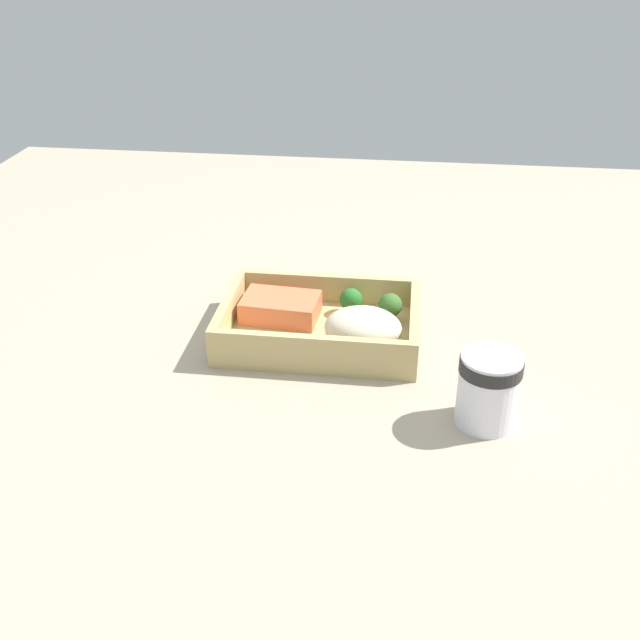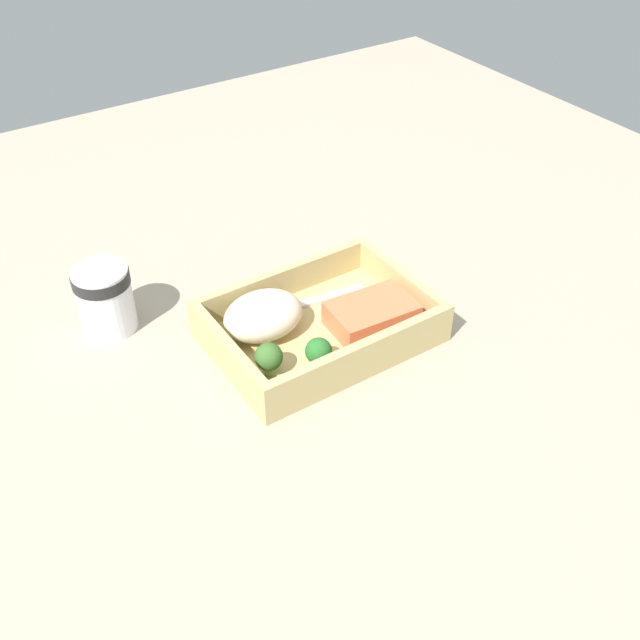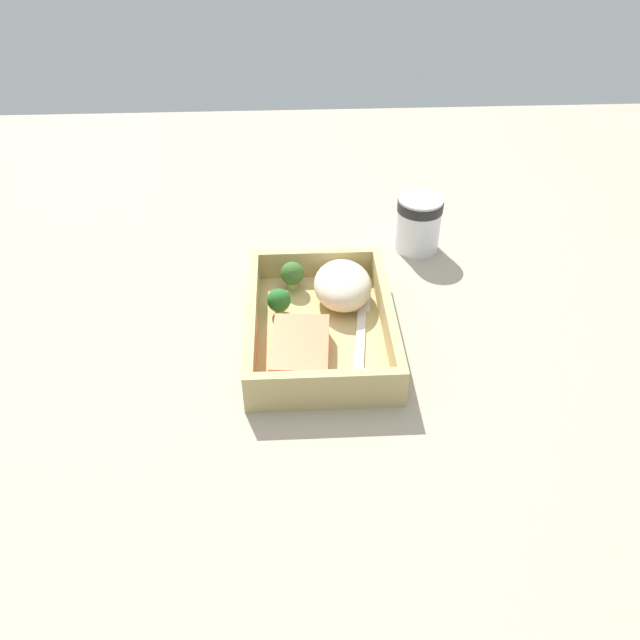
# 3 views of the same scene
# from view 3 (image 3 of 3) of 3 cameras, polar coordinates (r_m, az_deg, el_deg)

# --- Properties ---
(ground_plane) EXTENTS (1.60, 1.60, 0.02)m
(ground_plane) POSITION_cam_3_polar(r_m,az_deg,el_deg) (0.81, 0.00, -2.03)
(ground_plane) COLOR #A1947F
(takeout_tray) EXTENTS (0.26, 0.18, 0.01)m
(takeout_tray) POSITION_cam_3_polar(r_m,az_deg,el_deg) (0.80, 0.00, -1.17)
(takeout_tray) COLOR tan
(takeout_tray) RESTS_ON ground_plane
(tray_rim) EXTENTS (0.26, 0.18, 0.04)m
(tray_rim) POSITION_cam_3_polar(r_m,az_deg,el_deg) (0.78, 0.00, 0.27)
(tray_rim) COLOR tan
(tray_rim) RESTS_ON takeout_tray
(salmon_fillet) EXTENTS (0.11, 0.07, 0.03)m
(salmon_fillet) POSITION_cam_3_polar(r_m,az_deg,el_deg) (0.74, -1.82, -2.80)
(salmon_fillet) COLOR #EB6E45
(salmon_fillet) RESTS_ON takeout_tray
(mashed_potatoes) EXTENTS (0.10, 0.08, 0.05)m
(mashed_potatoes) POSITION_cam_3_polar(r_m,az_deg,el_deg) (0.83, 2.08, 3.20)
(mashed_potatoes) COLOR beige
(mashed_potatoes) RESTS_ON takeout_tray
(broccoli_floret_1) EXTENTS (0.03, 0.03, 0.04)m
(broccoli_floret_1) POSITION_cam_3_polar(r_m,az_deg,el_deg) (0.81, -3.78, 1.77)
(broccoli_floret_1) COLOR #7EA562
(broccoli_floret_1) RESTS_ON takeout_tray
(broccoli_floret_2) EXTENTS (0.03, 0.03, 0.04)m
(broccoli_floret_2) POSITION_cam_3_polar(r_m,az_deg,el_deg) (0.85, -2.56, 4.21)
(broccoli_floret_2) COLOR #8BAD5B
(broccoli_floret_2) RESTS_ON takeout_tray
(fork) EXTENTS (0.16, 0.04, 0.00)m
(fork) POSITION_cam_3_polar(r_m,az_deg,el_deg) (0.80, 3.77, -0.69)
(fork) COLOR silver
(fork) RESTS_ON takeout_tray
(paper_cup) EXTENTS (0.07, 0.07, 0.09)m
(paper_cup) POSITION_cam_3_polar(r_m,az_deg,el_deg) (0.96, 9.01, 8.94)
(paper_cup) COLOR white
(paper_cup) RESTS_ON ground_plane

